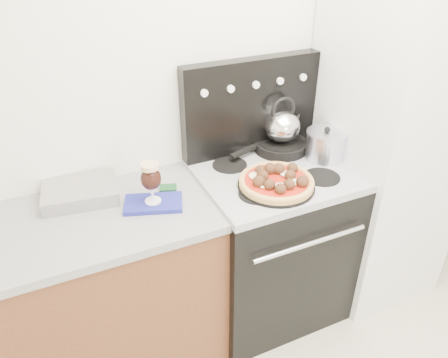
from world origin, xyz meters
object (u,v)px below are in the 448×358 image
beer_glass (151,183)px  tea_kettle (282,124)px  stove_body (269,245)px  oven_mitt (153,203)px  pizza (276,180)px  pizza_pan (276,186)px  stock_pot (325,146)px  fridge (387,142)px  base_cabinet (65,307)px  skillet (280,146)px

beer_glass → tea_kettle: (0.78, 0.20, 0.06)m
stove_body → oven_mitt: 0.79m
oven_mitt → pizza: (0.57, -0.12, 0.05)m
stove_body → pizza_pan: pizza_pan is taller
stove_body → pizza: bearing=-117.9°
stove_body → stock_pot: stock_pot is taller
stove_body → fridge: bearing=-2.0°
stove_body → beer_glass: 0.86m
stock_pot → pizza_pan: bearing=-159.6°
stock_pot → base_cabinet: bearing=179.4°
base_cabinet → beer_glass: beer_glass is taller
skillet → pizza: bearing=-124.0°
beer_glass → pizza_pan: 0.59m
beer_glass → stock_pot: bearing=1.0°
pizza_pan → skillet: size_ratio=1.28×
base_cabinet → skillet: (1.25, 0.16, 0.52)m
pizza → tea_kettle: (0.21, 0.32, 0.12)m
stove_body → pizza_pan: 0.51m
pizza → skillet: pizza is taller
stove_body → stock_pot: size_ratio=4.42×
stock_pot → oven_mitt: bearing=-179.0°
pizza → base_cabinet: bearing=171.5°
skillet → stock_pot: bearing=-48.2°
stove_body → skillet: skillet is taller
fridge → skillet: (-0.55, 0.21, -0.00)m
oven_mitt → pizza: size_ratio=0.73×
tea_kettle → pizza: bearing=-107.4°
beer_glass → tea_kettle: size_ratio=0.93×
stove_body → pizza: pizza is taller
fridge → beer_glass: bearing=179.2°
beer_glass → pizza: (0.57, -0.12, -0.06)m
pizza → skillet: 0.38m
beer_glass → tea_kettle: bearing=14.0°
stove_body → pizza: (-0.07, -0.13, 0.52)m
oven_mitt → stock_pot: bearing=1.0°
skillet → tea_kettle: (0.00, 0.00, 0.13)m
fridge → tea_kettle: (-0.55, 0.21, 0.13)m
skillet → fridge: bearing=-21.1°
fridge → beer_glass: 1.34m
oven_mitt → stock_pot: (0.94, 0.02, 0.08)m
base_cabinet → oven_mitt: oven_mitt is taller
beer_glass → pizza_pan: bearing=-12.2°
oven_mitt → pizza_pan: 0.58m
beer_glass → stock_pot: size_ratio=1.00×
fridge → pizza_pan: size_ratio=5.17×
stove_body → tea_kettle: tea_kettle is taller
stove_body → fridge: (0.70, -0.03, 0.51)m
oven_mitt → base_cabinet: bearing=176.2°
stove_body → beer_glass: bearing=-179.4°
oven_mitt → beer_glass: beer_glass is taller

